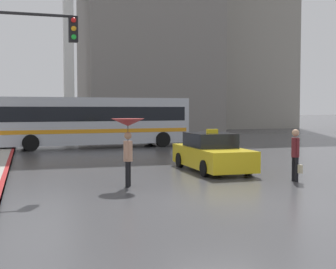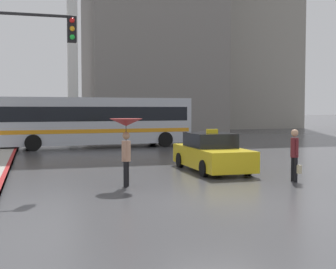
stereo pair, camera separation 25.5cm
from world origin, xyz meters
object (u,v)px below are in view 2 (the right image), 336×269
city_bus (96,120)px  pedestrian_man (295,152)px  monument_cross (72,14)px  pedestrian_with_umbrella (126,132)px  traffic_light (16,61)px  taxi (211,153)px

city_bus → pedestrian_man: size_ratio=6.94×
monument_cross → pedestrian_with_umbrella: bearing=-91.5°
pedestrian_with_umbrella → monument_cross: size_ratio=0.11×
traffic_light → monument_cross: size_ratio=0.29×
pedestrian_with_umbrella → monument_cross: 31.19m
city_bus → pedestrian_with_umbrella: 15.13m
pedestrian_man → monument_cross: monument_cross is taller
pedestrian_with_umbrella → traffic_light: size_ratio=0.38×
pedestrian_man → monument_cross: bearing=-166.4°
taxi → pedestrian_with_umbrella: size_ratio=2.15×
taxi → pedestrian_man: pedestrian_man is taller
pedestrian_man → traffic_light: size_ratio=0.31×
city_bus → traffic_light: traffic_light is taller
traffic_light → monument_cross: bearing=82.0°
pedestrian_with_umbrella → monument_cross: (0.80, 29.74, 9.34)m
pedestrian_with_umbrella → pedestrian_man: pedestrian_with_umbrella is taller
city_bus → monument_cross: size_ratio=0.62×
traffic_light → monument_cross: monument_cross is taller
pedestrian_with_umbrella → pedestrian_man: size_ratio=1.21×
taxi → monument_cross: size_ratio=0.24×
taxi → pedestrian_with_umbrella: bearing=35.2°
pedestrian_man → pedestrian_with_umbrella: bearing=-91.3°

